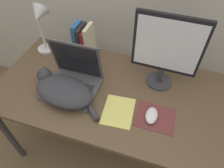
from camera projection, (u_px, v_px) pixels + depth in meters
The scene contains 9 objects.
desk at pixel (112, 97), 1.30m from camera, with size 1.50×0.75×0.72m.
laptop at pixel (73, 80), 1.24m from camera, with size 0.33×0.28×0.29m.
cat at pixel (63, 90), 1.18m from camera, with size 0.47×0.28×0.13m.
external_monitor at pixel (166, 50), 1.11m from camera, with size 0.39×0.16×0.47m.
mousepad at pixel (155, 117), 1.11m from camera, with size 0.22×0.18×0.00m.
computer_mouse at pixel (152, 115), 1.10m from camera, with size 0.07×0.11×0.03m.
book_row at pixel (83, 41), 1.43m from camera, with size 0.13×0.15×0.24m.
desk_lamp at pixel (40, 22), 1.33m from camera, with size 0.17×0.17×0.39m.
notepad at pixel (118, 111), 1.14m from camera, with size 0.19×0.23×0.01m.
Camera 1 is at (0.25, -0.41, 1.66)m, focal length 32.00 mm.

